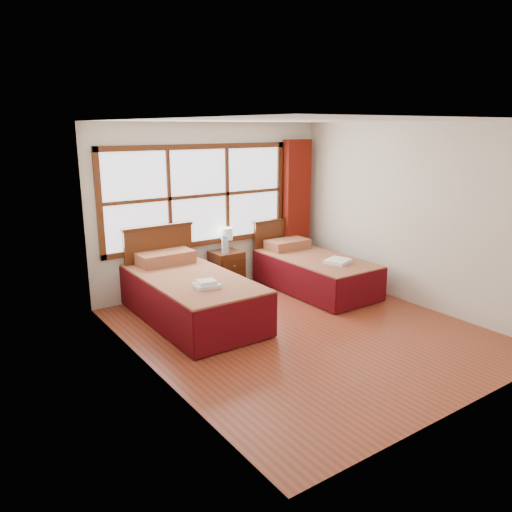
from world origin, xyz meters
TOP-DOWN VIEW (x-y plane):
  - floor at (0.00, 0.00)m, footprint 4.50×4.50m
  - ceiling at (0.00, 0.00)m, footprint 4.50×4.50m
  - wall_back at (0.00, 2.25)m, footprint 4.00×0.00m
  - wall_left at (-2.00, 0.00)m, footprint 0.00×4.50m
  - wall_right at (2.00, 0.00)m, footprint 0.00×4.50m
  - window at (-0.25, 2.21)m, footprint 3.16×0.06m
  - curtain at (1.60, 2.11)m, footprint 0.50×0.16m
  - bed_left at (-0.98, 1.20)m, footprint 1.16×2.26m
  - bed_right at (1.21, 1.20)m, footprint 1.04×2.06m
  - nightstand at (0.10, 1.99)m, footprint 0.46×0.46m
  - towels_left at (-1.03, 0.62)m, footprint 0.33×0.30m
  - towels_right at (1.27, 0.70)m, footprint 0.44×0.42m
  - lamp at (0.15, 2.06)m, footprint 0.19×0.19m
  - bottle_near at (0.05, 1.92)m, footprint 0.07×0.07m
  - bottle_far at (0.01, 1.93)m, footprint 0.07×0.07m

SIDE VIEW (x-z plane):
  - floor at x=0.00m, z-range 0.00..0.00m
  - bed_right at x=1.21m, z-range -0.20..0.81m
  - nightstand at x=0.10m, z-range 0.00..0.62m
  - bed_left at x=-0.98m, z-range -0.22..0.91m
  - towels_right at x=1.27m, z-range 0.54..0.59m
  - towels_left at x=-1.03m, z-range 0.60..0.69m
  - bottle_near at x=0.05m, z-range 0.61..0.86m
  - bottle_far at x=0.01m, z-range 0.61..0.88m
  - lamp at x=0.15m, z-range 0.69..1.06m
  - curtain at x=1.60m, z-range 0.02..2.32m
  - wall_back at x=0.00m, z-range -0.70..3.30m
  - wall_left at x=-2.00m, z-range -0.95..3.55m
  - wall_right at x=2.00m, z-range -0.95..3.55m
  - window at x=-0.25m, z-range 0.72..2.28m
  - ceiling at x=0.00m, z-range 2.60..2.60m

